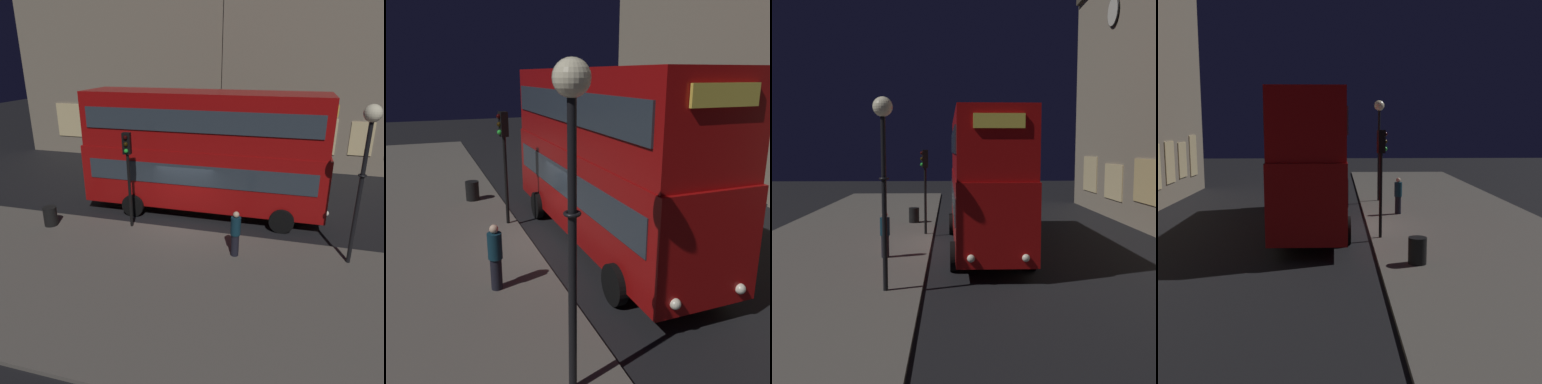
# 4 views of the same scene
# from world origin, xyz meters

# --- Properties ---
(ground_plane) EXTENTS (80.00, 80.00, 0.00)m
(ground_plane) POSITION_xyz_m (0.00, 0.00, 0.00)
(ground_plane) COLOR black
(sidewalk_slab) EXTENTS (44.00, 8.05, 0.12)m
(sidewalk_slab) POSITION_xyz_m (0.00, -4.91, 0.06)
(sidewalk_slab) COLOR #5B564F
(sidewalk_slab) RESTS_ON ground
(double_decker_bus) EXTENTS (10.96, 2.96, 5.54)m
(double_decker_bus) POSITION_xyz_m (0.50, 1.37, 3.07)
(double_decker_bus) COLOR #9E0C0C
(double_decker_bus) RESTS_ON ground
(traffic_light_near_kerb) EXTENTS (0.36, 0.38, 4.02)m
(traffic_light_near_kerb) POSITION_xyz_m (-1.99, -1.26, 3.01)
(traffic_light_near_kerb) COLOR black
(traffic_light_near_kerb) RESTS_ON sidewalk_slab
(street_lamp) EXTENTS (0.56, 0.56, 5.49)m
(street_lamp) POSITION_xyz_m (6.59, -1.93, 4.33)
(street_lamp) COLOR black
(street_lamp) RESTS_ON sidewalk_slab
(pedestrian) EXTENTS (0.36, 0.36, 1.73)m
(pedestrian) POSITION_xyz_m (2.64, -2.50, 1.01)
(pedestrian) COLOR black
(pedestrian) RESTS_ON sidewalk_slab
(litter_bin) EXTENTS (0.57, 0.57, 0.82)m
(litter_bin) POSITION_xyz_m (-5.38, -2.07, 0.53)
(litter_bin) COLOR black
(litter_bin) RESTS_ON sidewalk_slab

